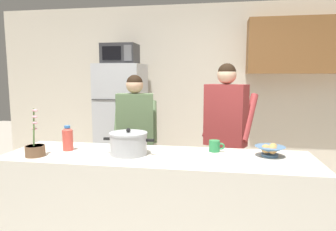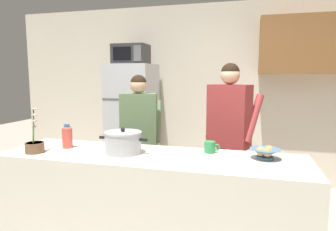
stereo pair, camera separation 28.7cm
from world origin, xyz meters
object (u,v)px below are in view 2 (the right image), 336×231
person_by_sink (229,124)px  cooking_pot (123,142)px  microwave (131,54)px  bottle_near_edge (67,136)px  person_near_pot (139,129)px  bread_bowl (265,153)px  coffee_mug (210,147)px  refrigerator (133,123)px  potted_orchid (35,145)px

person_by_sink → cooking_pot: person_by_sink is taller
person_by_sink → cooking_pot: size_ratio=4.04×
microwave → cooking_pot: (0.67, -1.84, -0.85)m
microwave → person_by_sink: (1.46, -0.93, -0.81)m
microwave → bottle_near_edge: size_ratio=2.25×
person_near_pot → bottle_near_edge: (-0.36, -0.82, 0.06)m
microwave → bread_bowl: microwave is taller
person_by_sink → coffee_mug: 0.71m
bread_bowl → microwave: bearing=136.2°
cooking_pot → coffee_mug: (0.68, 0.21, -0.04)m
person_near_pot → bread_bowl: bearing=-29.6°
cooking_pot → bottle_near_edge: 0.55m
person_near_pot → refrigerator: bearing=115.9°
cooking_pot → bread_bowl: 1.12m
microwave → coffee_mug: microwave is taller
bread_bowl → refrigerator: bearing=135.8°
bottle_near_edge → cooking_pot: bearing=-4.8°
refrigerator → person_near_pot: (0.48, -0.99, 0.11)m
cooking_pot → bottle_near_edge: bearing=175.2°
person_near_pot → bread_bowl: 1.50m
person_by_sink → cooking_pot: (-0.79, -0.91, -0.04)m
person_by_sink → potted_orchid: bearing=-144.3°
refrigerator → person_near_pot: bearing=-64.1°
person_near_pot → bottle_near_edge: 0.90m
person_by_sink → bottle_near_edge: person_by_sink is taller
coffee_mug → bread_bowl: (0.43, -0.08, 0.00)m
coffee_mug → bread_bowl: 0.44m
person_by_sink → coffee_mug: bearing=-98.8°
coffee_mug → potted_orchid: (-1.40, -0.38, 0.01)m
coffee_mug → person_near_pot: bearing=143.0°
microwave → cooking_pot: bearing=-70.0°
person_by_sink → coffee_mug: person_by_sink is taller
refrigerator → cooking_pot: (0.67, -1.86, 0.15)m
person_by_sink → bottle_near_edge: 1.59m
refrigerator → bread_bowl: size_ratio=7.33×
person_near_pot → bottle_near_edge: size_ratio=7.34×
coffee_mug → potted_orchid: potted_orchid is taller
refrigerator → coffee_mug: size_ratio=13.13×
person_by_sink → bread_bowl: size_ratio=7.17×
person_by_sink → bread_bowl: person_by_sink is taller
cooking_pot → potted_orchid: (-0.71, -0.17, -0.03)m
refrigerator → potted_orchid: refrigerator is taller
person_near_pot → cooking_pot: size_ratio=3.76×
refrigerator → microwave: 1.00m
microwave → potted_orchid: size_ratio=1.27×
bread_bowl → person_near_pot: bearing=150.4°
person_near_pot → potted_orchid: (-0.52, -1.04, 0.01)m
bread_bowl → person_by_sink: bearing=112.4°
person_by_sink → potted_orchid: (-1.50, -1.08, -0.07)m
refrigerator → person_by_sink: bearing=-33.1°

